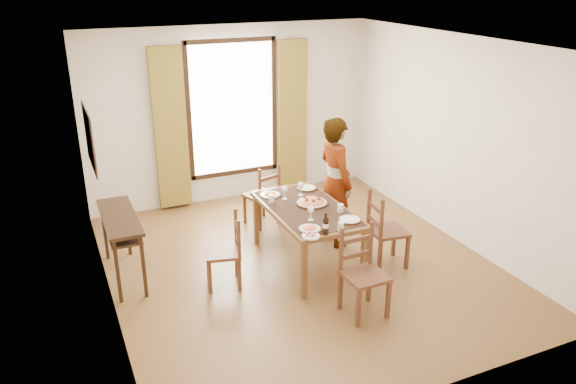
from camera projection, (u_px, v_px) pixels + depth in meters
name	position (u px, v px, depth m)	size (l,w,h in m)	color
ground	(300.00, 265.00, 7.02)	(5.00, 5.00, 0.00)	brown
room_shell	(296.00, 144.00, 6.55)	(4.60, 5.10, 2.74)	silver
console_table	(120.00, 225.00, 6.51)	(0.38, 1.20, 0.80)	black
dining_table	(307.00, 213.00, 6.82)	(0.88, 1.59, 0.76)	brown
chair_west	(226.00, 253.00, 6.44)	(0.47, 0.47, 0.89)	#5C2E1E
chair_north	(263.00, 197.00, 7.98)	(0.51, 0.51, 0.92)	#5C2E1E
chair_south	(363.00, 275.00, 5.90)	(0.44, 0.44, 0.97)	#5C2E1E
chair_east	(386.00, 232.00, 6.87)	(0.48, 0.48, 0.96)	#5C2E1E
man	(335.00, 182.00, 7.30)	(0.44, 0.64, 1.72)	gray
plate_sw	(310.00, 228.00, 6.20)	(0.27, 0.27, 0.05)	silver
plate_se	(350.00, 218.00, 6.43)	(0.27, 0.27, 0.05)	silver
plate_nw	(270.00, 194.00, 7.13)	(0.27, 0.27, 0.05)	silver
plate_ne	(306.00, 187.00, 7.36)	(0.27, 0.27, 0.05)	silver
pasta_platter	(312.00, 200.00, 6.88)	(0.40, 0.40, 0.10)	red
caprese_plate	(311.00, 235.00, 6.05)	(0.20, 0.20, 0.04)	silver
wine_glass_a	(311.00, 213.00, 6.41)	(0.08, 0.08, 0.18)	white
wine_glass_b	(301.00, 189.00, 7.12)	(0.08, 0.08, 0.18)	white
wine_glass_c	(285.00, 192.00, 7.00)	(0.08, 0.08, 0.18)	white
tumbler_a	(340.00, 208.00, 6.65)	(0.07, 0.07, 0.10)	silver
tumbler_b	(272.00, 198.00, 6.93)	(0.07, 0.07, 0.10)	silver
tumbler_c	(341.00, 227.00, 6.18)	(0.07, 0.07, 0.10)	silver
wine_bottle	(326.00, 223.00, 6.08)	(0.07, 0.07, 0.25)	black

